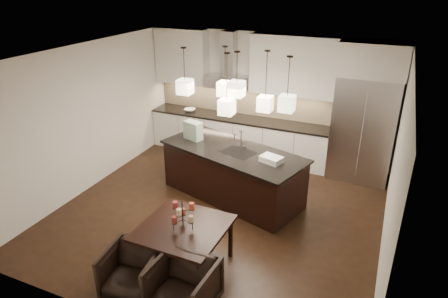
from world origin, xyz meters
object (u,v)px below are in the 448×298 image
at_px(refrigerator, 363,129).
at_px(island_body, 233,174).
at_px(armchair_right, 183,287).
at_px(dining_table, 184,247).
at_px(armchair_left, 132,271).

relative_size(refrigerator, island_body, 0.81).
relative_size(refrigerator, armchair_right, 2.74).
bearing_deg(refrigerator, island_body, -139.57).
bearing_deg(dining_table, refrigerator, 64.41).
relative_size(dining_table, armchair_left, 1.62).
bearing_deg(refrigerator, armchair_right, -108.78).
relative_size(refrigerator, armchair_left, 2.98).
distance_m(refrigerator, dining_table, 4.46).
height_order(island_body, armchair_left, island_body).
bearing_deg(armchair_right, armchair_left, -178.33).
relative_size(armchair_left, armchair_right, 0.92).
height_order(dining_table, armchair_right, armchair_right).
bearing_deg(refrigerator, dining_table, -116.41).
bearing_deg(armchair_right, refrigerator, 73.71).
height_order(armchair_left, armchair_right, armchair_right).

